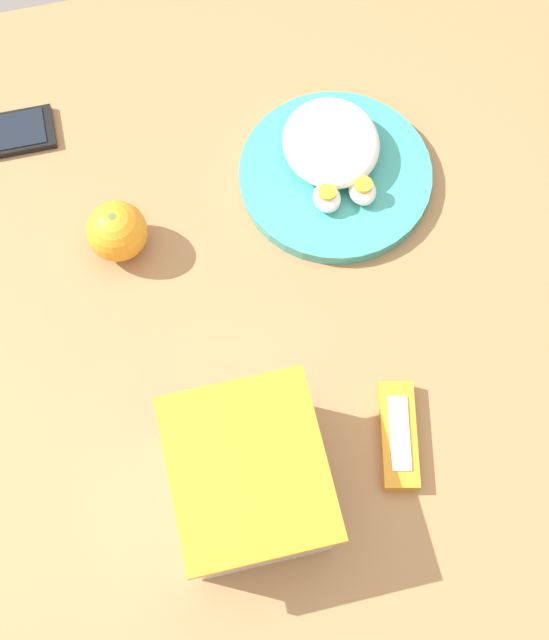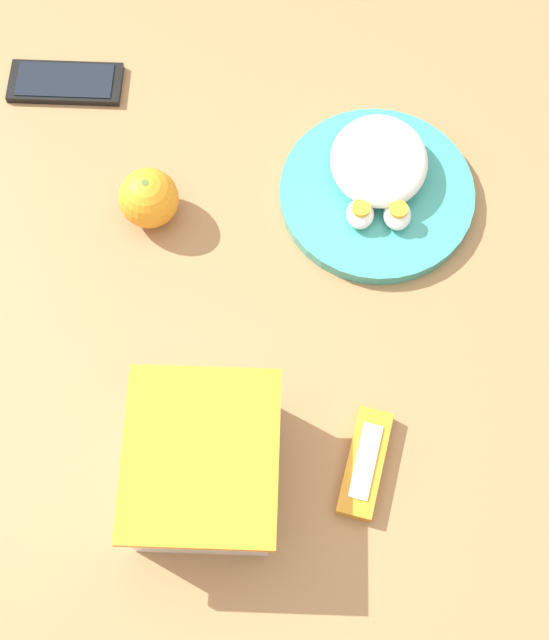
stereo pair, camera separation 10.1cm
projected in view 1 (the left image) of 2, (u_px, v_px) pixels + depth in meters
ground_plane at (289, 485)px, 1.70m from camera, size 10.00×10.00×0.00m
table at (297, 378)px, 1.11m from camera, size 1.15×0.95×0.72m
food_container at (249, 479)px, 0.93m from camera, size 0.18×0.16×0.10m
orange_fruit at (117, 231)px, 1.05m from camera, size 0.07×0.07×0.07m
rice_plate at (334, 163)px, 1.10m from camera, size 0.24×0.24×0.06m
candy_bar at (398, 435)px, 0.98m from camera, size 0.13×0.06×0.02m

